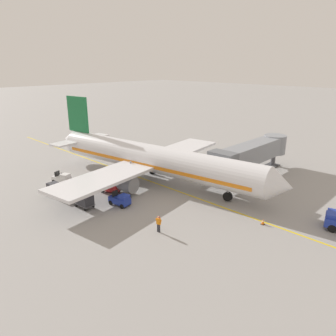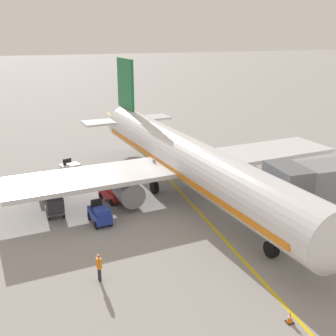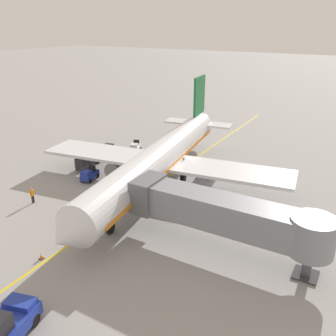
{
  "view_description": "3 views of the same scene",
  "coord_description": "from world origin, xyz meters",
  "px_view_note": "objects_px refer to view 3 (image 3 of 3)",
  "views": [
    {
      "loc": [
        27.99,
        30.45,
        15.53
      ],
      "look_at": [
        0.77,
        4.07,
        3.06
      ],
      "focal_mm": 34.21,
      "sensor_mm": 36.0,
      "label": 1
    },
    {
      "loc": [
        11.46,
        32.01,
        13.92
      ],
      "look_at": [
        1.45,
        -0.01,
        2.67
      ],
      "focal_mm": 45.24,
      "sensor_mm": 36.0,
      "label": 2
    },
    {
      "loc": [
        -20.62,
        33.21,
        17.85
      ],
      "look_at": [
        -2.82,
        2.49,
        3.48
      ],
      "focal_mm": 38.77,
      "sensor_mm": 36.0,
      "label": 3
    }
  ],
  "objects_px": {
    "baggage_tug_trailing": "(135,147)",
    "baggage_cart_third_in_train": "(106,149)",
    "pushback_tractor": "(3,328)",
    "baggage_cart_front": "(84,162)",
    "baggage_cart_second_in_train": "(98,155)",
    "baggage_tug_lead": "(89,175)",
    "safety_cone_nose_left": "(41,256)",
    "ground_crew_wing_walker": "(32,195)",
    "parked_airliner": "(160,159)",
    "jet_bridge": "(225,214)",
    "baggage_tug_spare": "(120,167)"
  },
  "relations": [
    {
      "from": "baggage_cart_third_in_train",
      "to": "ground_crew_wing_walker",
      "type": "height_order",
      "value": "ground_crew_wing_walker"
    },
    {
      "from": "pushback_tractor",
      "to": "baggage_cart_front",
      "type": "distance_m",
      "value": 27.65
    },
    {
      "from": "pushback_tractor",
      "to": "baggage_tug_trailing",
      "type": "bearing_deg",
      "value": -68.12
    },
    {
      "from": "pushback_tractor",
      "to": "baggage_cart_front",
      "type": "xyz_separation_m",
      "value": [
        14.91,
        -23.29,
        -0.15
      ]
    },
    {
      "from": "jet_bridge",
      "to": "baggage_cart_third_in_train",
      "type": "height_order",
      "value": "jet_bridge"
    },
    {
      "from": "ground_crew_wing_walker",
      "to": "baggage_tug_lead",
      "type": "bearing_deg",
      "value": -99.03
    },
    {
      "from": "baggage_cart_front",
      "to": "safety_cone_nose_left",
      "type": "height_order",
      "value": "baggage_cart_front"
    },
    {
      "from": "baggage_cart_second_in_train",
      "to": "baggage_cart_third_in_train",
      "type": "relative_size",
      "value": 1.0
    },
    {
      "from": "baggage_tug_lead",
      "to": "baggage_cart_third_in_train",
      "type": "xyz_separation_m",
      "value": [
        3.76,
        -7.89,
        0.24
      ]
    },
    {
      "from": "baggage_tug_trailing",
      "to": "baggage_cart_third_in_train",
      "type": "bearing_deg",
      "value": 51.8
    },
    {
      "from": "parked_airliner",
      "to": "baggage_tug_spare",
      "type": "distance_m",
      "value": 6.85
    },
    {
      "from": "baggage_tug_spare",
      "to": "baggage_cart_front",
      "type": "xyz_separation_m",
      "value": [
        4.77,
        1.46,
        0.24
      ]
    },
    {
      "from": "baggage_tug_trailing",
      "to": "baggage_cart_second_in_train",
      "type": "relative_size",
      "value": 0.94
    },
    {
      "from": "baggage_tug_spare",
      "to": "baggage_cart_second_in_train",
      "type": "distance_m",
      "value": 5.17
    },
    {
      "from": "baggage_tug_lead",
      "to": "baggage_cart_second_in_train",
      "type": "relative_size",
      "value": 0.9
    },
    {
      "from": "baggage_tug_trailing",
      "to": "baggage_cart_front",
      "type": "distance_m",
      "value": 9.01
    },
    {
      "from": "baggage_cart_second_in_train",
      "to": "ground_crew_wing_walker",
      "type": "relative_size",
      "value": 1.74
    },
    {
      "from": "baggage_tug_trailing",
      "to": "baggage_cart_third_in_train",
      "type": "height_order",
      "value": "baggage_tug_trailing"
    },
    {
      "from": "baggage_cart_second_in_train",
      "to": "safety_cone_nose_left",
      "type": "height_order",
      "value": "baggage_cart_second_in_train"
    },
    {
      "from": "baggage_tug_lead",
      "to": "baggage_cart_third_in_train",
      "type": "bearing_deg",
      "value": -64.51
    },
    {
      "from": "pushback_tractor",
      "to": "ground_crew_wing_walker",
      "type": "height_order",
      "value": "pushback_tractor"
    },
    {
      "from": "baggage_tug_trailing",
      "to": "parked_airliner",
      "type": "bearing_deg",
      "value": 138.63
    },
    {
      "from": "baggage_tug_trailing",
      "to": "baggage_cart_third_in_train",
      "type": "relative_size",
      "value": 0.94
    },
    {
      "from": "baggage_tug_lead",
      "to": "baggage_cart_third_in_train",
      "type": "relative_size",
      "value": 0.9
    },
    {
      "from": "pushback_tractor",
      "to": "baggage_cart_front",
      "type": "bearing_deg",
      "value": -57.37
    },
    {
      "from": "baggage_tug_trailing",
      "to": "ground_crew_wing_walker",
      "type": "relative_size",
      "value": 1.64
    },
    {
      "from": "parked_airliner",
      "to": "ground_crew_wing_walker",
      "type": "relative_size",
      "value": 22.07
    },
    {
      "from": "baggage_tug_spare",
      "to": "baggage_cart_third_in_train",
      "type": "xyz_separation_m",
      "value": [
        5.4,
        -3.93,
        0.24
      ]
    },
    {
      "from": "safety_cone_nose_left",
      "to": "parked_airliner",
      "type": "bearing_deg",
      "value": -92.54
    },
    {
      "from": "baggage_tug_spare",
      "to": "safety_cone_nose_left",
      "type": "height_order",
      "value": "baggage_tug_spare"
    },
    {
      "from": "parked_airliner",
      "to": "safety_cone_nose_left",
      "type": "height_order",
      "value": "parked_airliner"
    },
    {
      "from": "pushback_tractor",
      "to": "baggage_cart_second_in_train",
      "type": "xyz_separation_m",
      "value": [
        15.07,
        -26.31,
        -0.15
      ]
    },
    {
      "from": "pushback_tractor",
      "to": "safety_cone_nose_left",
      "type": "bearing_deg",
      "value": -56.3
    },
    {
      "from": "baggage_cart_second_in_train",
      "to": "baggage_tug_lead",
      "type": "bearing_deg",
      "value": 120.76
    },
    {
      "from": "parked_airliner",
      "to": "baggage_tug_lead",
      "type": "relative_size",
      "value": 14.05
    },
    {
      "from": "parked_airliner",
      "to": "baggage_cart_third_in_train",
      "type": "distance_m",
      "value": 12.82
    },
    {
      "from": "pushback_tractor",
      "to": "baggage_tug_lead",
      "type": "distance_m",
      "value": 23.9
    },
    {
      "from": "baggage_tug_spare",
      "to": "ground_crew_wing_walker",
      "type": "xyz_separation_m",
      "value": [
        2.83,
        11.45,
        0.24
      ]
    },
    {
      "from": "jet_bridge",
      "to": "pushback_tractor",
      "type": "height_order",
      "value": "jet_bridge"
    },
    {
      "from": "baggage_cart_front",
      "to": "baggage_cart_third_in_train",
      "type": "distance_m",
      "value": 5.43
    },
    {
      "from": "pushback_tractor",
      "to": "baggage_tug_lead",
      "type": "xyz_separation_m",
      "value": [
        11.78,
        -20.79,
        -0.39
      ]
    },
    {
      "from": "baggage_tug_lead",
      "to": "baggage_tug_trailing",
      "type": "relative_size",
      "value": 0.96
    },
    {
      "from": "safety_cone_nose_left",
      "to": "pushback_tractor",
      "type": "bearing_deg",
      "value": 123.7
    },
    {
      "from": "baggage_cart_third_in_train",
      "to": "baggage_tug_trailing",
      "type": "bearing_deg",
      "value": -128.2
    },
    {
      "from": "parked_airliner",
      "to": "baggage_tug_trailing",
      "type": "xyz_separation_m",
      "value": [
        9.09,
        -8.0,
        -2.47
      ]
    },
    {
      "from": "baggage_cart_second_in_train",
      "to": "jet_bridge",
      "type": "bearing_deg",
      "value": 154.26
    },
    {
      "from": "baggage_cart_second_in_train",
      "to": "baggage_tug_trailing",
      "type": "bearing_deg",
      "value": -110.87
    },
    {
      "from": "pushback_tractor",
      "to": "ground_crew_wing_walker",
      "type": "relative_size",
      "value": 2.85
    },
    {
      "from": "parked_airliner",
      "to": "baggage_cart_third_in_train",
      "type": "xyz_separation_m",
      "value": [
        11.75,
        -4.62,
        -2.24
      ]
    },
    {
      "from": "pushback_tractor",
      "to": "baggage_cart_front",
      "type": "height_order",
      "value": "pushback_tractor"
    }
  ]
}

